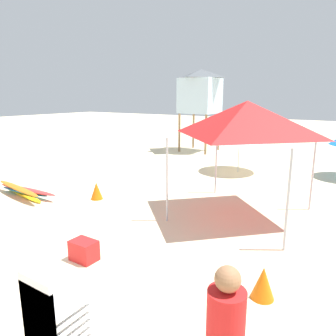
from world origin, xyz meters
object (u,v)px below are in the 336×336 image
at_px(traffic_cone_near, 97,191).
at_px(cooler_box, 84,250).
at_px(surfboard_pile, 23,191).
at_px(beach_umbrella_far, 240,133).
at_px(traffic_cone_far, 263,283).
at_px(lifeguard_tower, 200,91).
at_px(popup_canopy, 247,118).
at_px(stacked_plastic_chairs, 50,321).

relative_size(traffic_cone_near, cooler_box, 1.05).
relative_size(surfboard_pile, traffic_cone_near, 5.16).
height_order(beach_umbrella_far, traffic_cone_far, beach_umbrella_far).
distance_m(lifeguard_tower, traffic_cone_far, 13.25).
bearing_deg(popup_canopy, stacked_plastic_chairs, -89.15).
xyz_separation_m(traffic_cone_near, traffic_cone_far, (5.44, -1.99, -0.00)).
bearing_deg(beach_umbrella_far, surfboard_pile, -123.16).
bearing_deg(surfboard_pile, popup_canopy, 19.14).
xyz_separation_m(lifeguard_tower, traffic_cone_near, (1.38, -8.99, -2.91)).
xyz_separation_m(stacked_plastic_chairs, cooler_box, (-1.69, 1.95, -0.56)).
xyz_separation_m(stacked_plastic_chairs, surfboard_pile, (-6.11, 3.60, -0.58)).
bearing_deg(popup_canopy, lifeguard_tower, 124.15).
bearing_deg(lifeguard_tower, cooler_box, -72.14).
distance_m(beach_umbrella_far, traffic_cone_near, 6.05).
bearing_deg(popup_canopy, cooler_box, -113.20).
xyz_separation_m(surfboard_pile, beach_umbrella_far, (4.24, 6.49, 1.36)).
relative_size(popup_canopy, lifeguard_tower, 0.66).
bearing_deg(traffic_cone_far, lifeguard_tower, 121.84).
height_order(popup_canopy, traffic_cone_near, popup_canopy).
bearing_deg(cooler_box, stacked_plastic_chairs, -49.01).
height_order(beach_umbrella_far, traffic_cone_near, beach_umbrella_far).
xyz_separation_m(stacked_plastic_chairs, beach_umbrella_far, (-1.87, 10.09, 0.78)).
relative_size(lifeguard_tower, beach_umbrella_far, 1.95).
distance_m(surfboard_pile, popup_canopy, 6.77).
xyz_separation_m(beach_umbrella_far, cooler_box, (0.18, -8.15, -1.33)).
xyz_separation_m(surfboard_pile, cooler_box, (4.42, -1.65, 0.03)).
xyz_separation_m(beach_umbrella_far, traffic_cone_near, (-2.19, -5.50, -1.27)).
height_order(lifeguard_tower, beach_umbrella_far, lifeguard_tower).
xyz_separation_m(traffic_cone_near, cooler_box, (2.37, -2.65, -0.06)).
distance_m(surfboard_pile, beach_umbrella_far, 7.88).
height_order(traffic_cone_far, cooler_box, traffic_cone_far).
xyz_separation_m(popup_canopy, traffic_cone_far, (1.46, -3.08, -2.17)).
bearing_deg(stacked_plastic_chairs, traffic_cone_far, 62.14).
relative_size(stacked_plastic_chairs, traffic_cone_far, 2.58).
height_order(stacked_plastic_chairs, cooler_box, stacked_plastic_chairs).
xyz_separation_m(surfboard_pile, lifeguard_tower, (0.67, 9.99, 2.99)).
relative_size(surfboard_pile, lifeguard_tower, 0.61).
distance_m(traffic_cone_near, traffic_cone_far, 5.79).
bearing_deg(traffic_cone_near, cooler_box, -48.19).
bearing_deg(cooler_box, traffic_cone_far, 12.17).
distance_m(lifeguard_tower, beach_umbrella_far, 5.26).
bearing_deg(traffic_cone_near, beach_umbrella_far, 68.25).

